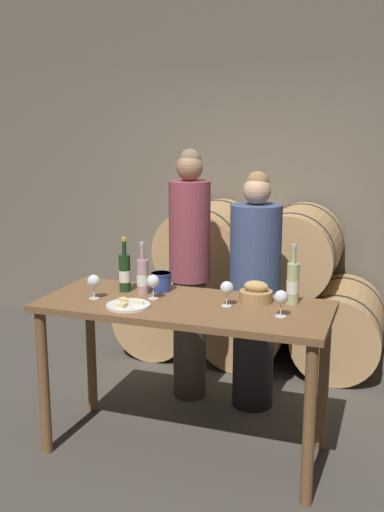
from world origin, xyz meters
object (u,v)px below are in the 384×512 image
person_left (190,272)px  wine_glass_right (281,298)px  wine_glass_center (227,288)px  wine_glass_left (153,282)px  tasting_table (184,325)px  bread_basket (256,294)px  wine_bottle_white (293,283)px  blue_crock (161,281)px  wine_bottle_rose (143,276)px  person_right (255,291)px  wine_glass_far_left (94,282)px  cheese_plate (128,305)px  wine_bottle_red (125,272)px

person_left → wine_glass_right: 1.14m
wine_glass_center → wine_glass_left: bearing=-179.8°
wine_glass_left → tasting_table: bearing=-6.6°
tasting_table → bread_basket: bearing=23.6°
wine_bottle_white → blue_crock: wine_bottle_white is taller
blue_crock → bread_basket: size_ratio=0.66×
wine_bottle_white → wine_bottle_rose: bearing=-173.8°
person_right → wine_glass_center: (0.01, -0.71, 0.21)m
wine_glass_far_left → wine_glass_right: same height
blue_crock → bread_basket: (0.61, -0.04, -0.01)m
tasting_table → wine_bottle_rose: wine_bottle_rose is taller
person_right → blue_crock: person_right is taller
wine_bottle_rose → wine_glass_center: wine_bottle_rose is taller
person_right → wine_glass_left: size_ratio=11.25×
person_right → cheese_plate: bearing=-119.8°
wine_bottle_red → wine_glass_far_left: wine_bottle_red is taller
bread_basket → wine_glass_center: (-0.14, -0.14, 0.06)m
wine_bottle_rose → wine_glass_center: 0.56m
person_left → person_right: (0.47, -0.00, -0.09)m
wine_glass_far_left → wine_glass_left: size_ratio=1.00×
wine_glass_left → wine_glass_center: size_ratio=1.00×
person_right → wine_bottle_red: (-0.68, -0.62, 0.22)m
cheese_plate → wine_glass_far_left: 0.29m
tasting_table → wine_bottle_rose: bearing=161.6°
tasting_table → bread_basket: bread_basket is taller
wine_bottle_rose → wine_glass_right: (0.88, -0.16, -0.01)m
tasting_table → wine_bottle_white: wine_bottle_white is taller
wine_bottle_rose → wine_glass_left: bearing=-37.6°
bread_basket → wine_glass_left: (-0.59, -0.14, 0.06)m
wine_bottle_red → wine_bottle_white: bearing=4.2°
wine_bottle_white → wine_bottle_rose: 0.90m
tasting_table → wine_glass_left: size_ratio=11.50×
bread_basket → wine_glass_center: size_ratio=1.32×
wine_bottle_white → cheese_plate: wine_bottle_white is taller
person_left → wine_glass_left: (0.03, -0.72, 0.11)m
blue_crock → wine_glass_center: wine_glass_center is taller
person_right → cheese_plate: size_ratio=6.55×
wine_bottle_rose → cheese_plate: (0.03, -0.27, -0.10)m
person_right → wine_glass_right: 0.89m
bread_basket → cheese_plate: size_ratio=0.77×
wine_glass_center → wine_bottle_rose: bearing=172.2°
wine_glass_center → person_left: bearing=123.6°
person_left → wine_bottle_white: (0.82, -0.54, 0.13)m
wine_bottle_rose → wine_glass_right: wine_bottle_rose is taller
person_right → wine_bottle_rose: 0.87m
blue_crock → wine_glass_left: wine_glass_left is taller
person_right → wine_glass_center: bearing=-89.5°
wine_bottle_rose → wine_glass_center: (0.55, -0.08, -0.01)m
wine_bottle_red → wine_bottle_rose: bearing=-9.3°
person_right → blue_crock: 0.73m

